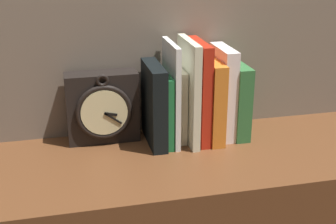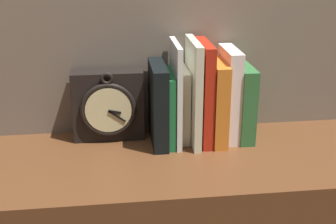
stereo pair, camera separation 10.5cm
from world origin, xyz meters
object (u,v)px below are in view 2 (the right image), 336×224
(book_slot2_white, at_px, (176,93))
(book_slot7_white, at_px, (229,94))
(book_slot1_green, at_px, (169,107))
(book_slot4_cream, at_px, (193,92))
(book_slot6_orange, at_px, (216,101))
(clock, at_px, (108,105))
(book_slot8_green, at_px, (243,102))
(book_slot5_red, at_px, (204,92))
(book_slot0_black, at_px, (158,104))
(book_slot3_cream, at_px, (182,104))

(book_slot2_white, relative_size, book_slot7_white, 1.09)
(book_slot1_green, bearing_deg, book_slot4_cream, -6.82)
(book_slot1_green, relative_size, book_slot6_orange, 0.87)
(clock, height_order, book_slot4_cream, book_slot4_cream)
(book_slot8_green, bearing_deg, book_slot5_red, -176.60)
(book_slot1_green, xyz_separation_m, book_slot4_cream, (0.06, -0.01, 0.04))
(book_slot7_white, bearing_deg, clock, 174.41)
(book_slot4_cream, bearing_deg, book_slot0_black, 178.23)
(book_slot0_black, height_order, book_slot5_red, book_slot5_red)
(clock, height_order, book_slot1_green, clock)
(clock, relative_size, book_slot1_green, 1.03)
(book_slot2_white, distance_m, book_slot4_cream, 0.04)
(book_slot1_green, relative_size, book_slot2_white, 0.71)
(book_slot1_green, height_order, book_slot3_cream, book_slot3_cream)
(book_slot2_white, xyz_separation_m, book_slot6_orange, (0.10, -0.00, -0.02))
(clock, bearing_deg, book_slot5_red, -9.15)
(book_slot3_cream, relative_size, book_slot6_orange, 0.90)
(book_slot0_black, height_order, book_slot1_green, book_slot0_black)
(book_slot5_red, xyz_separation_m, book_slot7_white, (0.07, 0.01, -0.01))
(book_slot2_white, height_order, book_slot8_green, book_slot2_white)
(clock, xyz_separation_m, book_slot6_orange, (0.27, -0.04, 0.01))
(book_slot4_cream, bearing_deg, book_slot3_cream, 137.90)
(book_slot2_white, bearing_deg, book_slot5_red, -1.24)
(book_slot0_black, height_order, book_slot6_orange, book_slot6_orange)
(book_slot0_black, bearing_deg, book_slot6_orange, -0.10)
(book_slot7_white, bearing_deg, book_slot1_green, -177.89)
(book_slot1_green, xyz_separation_m, book_slot3_cream, (0.04, 0.01, 0.00))
(book_slot0_black, relative_size, book_slot5_red, 0.80)
(book_slot0_black, relative_size, book_slot6_orange, 0.98)
(book_slot1_green, distance_m, book_slot3_cream, 0.04)
(clock, distance_m, book_slot1_green, 0.15)
(book_slot3_cream, distance_m, book_slot8_green, 0.15)
(book_slot2_white, xyz_separation_m, book_slot4_cream, (0.04, -0.01, 0.00))
(book_slot0_black, xyz_separation_m, book_slot8_green, (0.22, 0.01, -0.01))
(book_slot3_cream, bearing_deg, book_slot5_red, -18.24)
(book_slot4_cream, relative_size, book_slot7_white, 1.11)
(book_slot4_cream, bearing_deg, book_slot1_green, 173.18)
(book_slot3_cream, relative_size, book_slot7_white, 0.79)
(clock, xyz_separation_m, book_slot0_black, (0.12, -0.04, 0.01))
(book_slot5_red, height_order, book_slot7_white, book_slot5_red)
(book_slot3_cream, bearing_deg, book_slot8_green, -3.99)
(clock, xyz_separation_m, book_slot5_red, (0.24, -0.04, 0.04))
(book_slot4_cream, xyz_separation_m, book_slot5_red, (0.03, 0.00, -0.00))
(clock, relative_size, book_slot3_cream, 1.00)
(book_slot6_orange, relative_size, book_slot7_white, 0.88)
(book_slot6_orange, bearing_deg, clock, 171.51)
(book_slot3_cream, distance_m, book_slot4_cream, 0.05)
(book_slot4_cream, relative_size, book_slot5_red, 1.02)
(book_slot3_cream, bearing_deg, book_slot7_white, -4.05)
(clock, xyz_separation_m, book_slot7_white, (0.30, -0.03, 0.03))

